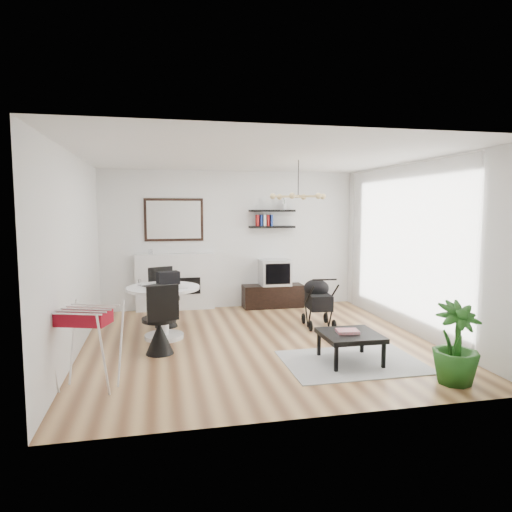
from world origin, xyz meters
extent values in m
plane|color=brown|center=(0.00, 0.00, 0.00)|extent=(5.00, 5.00, 0.00)
plane|color=white|center=(0.00, 0.00, 2.70)|extent=(5.00, 5.00, 0.00)
plane|color=white|center=(0.00, 2.50, 1.35)|extent=(5.00, 0.00, 5.00)
plane|color=white|center=(-2.50, 0.00, 1.35)|extent=(0.00, 5.00, 5.00)
plane|color=white|center=(2.50, 0.00, 1.35)|extent=(0.00, 5.00, 5.00)
cube|color=white|center=(2.40, 0.20, 1.35)|extent=(0.04, 3.60, 2.60)
cube|color=white|center=(-1.10, 2.42, 0.55)|extent=(1.50, 0.15, 1.10)
cube|color=black|center=(-1.10, 2.36, 0.48)|extent=(0.95, 0.06, 0.32)
cube|color=black|center=(-1.10, 2.48, 1.75)|extent=(1.12, 0.03, 0.82)
cube|color=white|center=(-1.10, 2.46, 1.75)|extent=(1.02, 0.01, 0.72)
cube|color=black|center=(0.81, 2.37, 1.60)|extent=(0.90, 0.25, 0.04)
cube|color=black|center=(0.81, 2.37, 1.92)|extent=(0.90, 0.25, 0.04)
cube|color=black|center=(0.81, 2.28, 0.22)|extent=(1.20, 0.42, 0.45)
cube|color=silver|center=(0.85, 2.28, 0.70)|extent=(0.58, 0.51, 0.51)
cube|color=black|center=(0.85, 2.03, 0.70)|extent=(0.50, 0.01, 0.41)
cylinder|color=white|center=(-1.35, 0.49, 0.03)|extent=(0.59, 0.59, 0.06)
cylinder|color=white|center=(-1.35, 0.49, 0.41)|extent=(0.15, 0.15, 0.69)
cylinder|color=white|center=(-1.35, 0.49, 0.77)|extent=(1.09, 1.09, 0.04)
imported|color=black|center=(-1.48, 0.48, 0.81)|extent=(0.40, 0.36, 0.03)
cube|color=black|center=(-1.27, 0.71, 0.89)|extent=(0.37, 0.28, 0.20)
cube|color=beige|center=(-1.18, 0.35, 0.80)|extent=(0.37, 0.33, 0.01)
cylinder|color=white|center=(-1.70, 0.69, 0.84)|extent=(0.05, 0.05, 0.09)
cylinder|color=black|center=(-1.30, 1.19, 0.48)|extent=(0.47, 0.47, 0.05)
cone|color=black|center=(-1.30, 1.19, 0.22)|extent=(0.38, 0.38, 0.45)
cube|color=black|center=(-1.38, 1.39, 0.74)|extent=(0.41, 0.19, 0.48)
cylinder|color=black|center=(-1.42, -0.24, 0.47)|extent=(0.46, 0.46, 0.05)
cone|color=black|center=(-1.42, -0.24, 0.22)|extent=(0.38, 0.38, 0.44)
cube|color=black|center=(-1.36, -0.45, 0.74)|extent=(0.42, 0.15, 0.47)
cube|color=maroon|center=(-2.18, -1.35, 0.81)|extent=(0.60, 0.46, 0.14)
cube|color=black|center=(1.19, 0.66, 0.43)|extent=(0.40, 0.56, 0.25)
ellipsoid|color=black|center=(1.20, 0.82, 0.62)|extent=(0.43, 0.43, 0.30)
cylinder|color=black|center=(1.16, 0.32, 0.85)|extent=(0.39, 0.06, 0.03)
torus|color=black|center=(1.01, 0.92, 0.08)|extent=(0.06, 0.19, 0.19)
torus|color=black|center=(1.40, 0.89, 0.08)|extent=(0.06, 0.19, 0.19)
torus|color=black|center=(0.97, 0.42, 0.08)|extent=(0.06, 0.19, 0.19)
torus|color=black|center=(1.36, 0.39, 0.08)|extent=(0.06, 0.19, 0.19)
cube|color=#969696|center=(1.00, -1.13, 0.01)|extent=(1.74, 1.26, 0.01)
cube|color=black|center=(0.97, -1.11, 0.35)|extent=(0.73, 0.73, 0.06)
cube|color=black|center=(0.66, -1.41, 0.17)|extent=(0.04, 0.04, 0.31)
cube|color=black|center=(1.28, -1.42, 0.17)|extent=(0.04, 0.04, 0.31)
cube|color=black|center=(0.67, -0.80, 0.17)|extent=(0.04, 0.04, 0.31)
cube|color=black|center=(1.28, -0.80, 0.17)|extent=(0.04, 0.04, 0.31)
cube|color=#E1384E|center=(0.94, -1.09, 0.40)|extent=(0.30, 0.25, 0.04)
imported|color=#1D5016|center=(1.84, -2.02, 0.46)|extent=(0.53, 0.53, 0.93)
camera|label=1|loc=(-1.40, -6.42, 1.97)|focal=32.00mm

